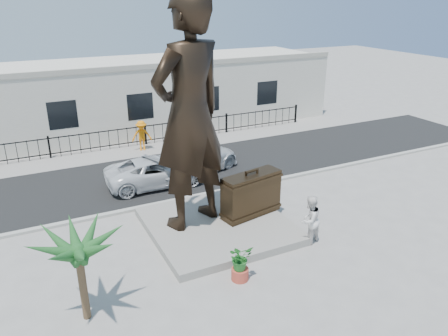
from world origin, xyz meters
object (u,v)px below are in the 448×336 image
object	(u,v)px
suitcase	(251,194)
tourist	(310,220)
car_white	(157,171)
statue	(189,115)

from	to	relation	value
suitcase	tourist	distance (m)	2.64
car_white	suitcase	bearing A→B (deg)	-154.63
tourist	car_white	size ratio (longest dim) A/B	0.39
statue	car_white	distance (m)	6.05
statue	suitcase	bearing A→B (deg)	148.02
suitcase	tourist	size ratio (longest dim) A/B	1.32
statue	car_white	xyz separation A→B (m)	(0.10, 4.63, -3.88)
statue	suitcase	world-z (taller)	statue
tourist	suitcase	bearing A→B (deg)	-85.68
tourist	car_white	world-z (taller)	tourist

